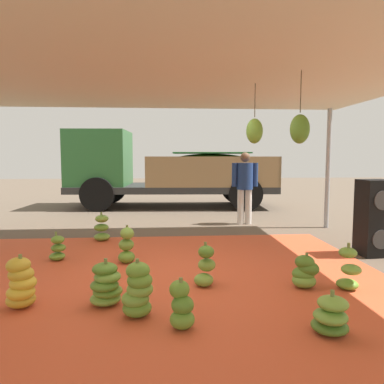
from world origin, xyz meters
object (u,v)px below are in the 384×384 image
(banana_bunch_10, at_px, (182,306))
(worker_0, at_px, (245,182))
(banana_bunch_9, at_px, (349,271))
(banana_bunch_12, at_px, (305,272))
(banana_bunch_7, at_px, (58,249))
(speaker_stack, at_px, (374,218))
(banana_bunch_6, at_px, (205,267))
(banana_bunch_1, at_px, (127,247))
(banana_bunch_4, at_px, (102,229))
(banana_bunch_2, at_px, (331,317))
(banana_bunch_0, at_px, (106,285))
(banana_bunch_5, at_px, (138,291))
(cargo_truck_main, at_px, (163,170))
(banana_bunch_3, at_px, (21,284))

(banana_bunch_10, xyz_separation_m, worker_0, (1.74, 5.26, 0.77))
(banana_bunch_9, bearing_deg, banana_bunch_12, 165.32)
(banana_bunch_7, relative_size, speaker_stack, 0.37)
(banana_bunch_12, bearing_deg, banana_bunch_6, 173.17)
(banana_bunch_10, bearing_deg, banana_bunch_7, 126.90)
(banana_bunch_1, bearing_deg, worker_0, 51.49)
(banana_bunch_4, height_order, speaker_stack, speaker_stack)
(banana_bunch_2, xyz_separation_m, banana_bunch_4, (-2.65, 3.92, 0.06))
(banana_bunch_6, bearing_deg, banana_bunch_2, -53.78)
(worker_0, distance_m, speaker_stack, 3.29)
(banana_bunch_2, height_order, worker_0, worker_0)
(banana_bunch_0, height_order, banana_bunch_9, banana_bunch_9)
(banana_bunch_9, bearing_deg, banana_bunch_10, -157.64)
(banana_bunch_12, bearing_deg, banana_bunch_5, -160.91)
(banana_bunch_2, relative_size, banana_bunch_12, 1.05)
(banana_bunch_9, relative_size, speaker_stack, 0.46)
(cargo_truck_main, bearing_deg, banana_bunch_6, -86.01)
(banana_bunch_5, xyz_separation_m, cargo_truck_main, (0.25, 8.23, 0.92))
(banana_bunch_7, distance_m, cargo_truck_main, 6.42)
(banana_bunch_2, bearing_deg, banana_bunch_6, 126.22)
(banana_bunch_2, bearing_deg, banana_bunch_1, 130.35)
(banana_bunch_0, distance_m, banana_bunch_4, 3.15)
(banana_bunch_1, bearing_deg, banana_bunch_12, -28.16)
(banana_bunch_4, xyz_separation_m, banana_bunch_7, (-0.44, -1.32, -0.04))
(banana_bunch_2, height_order, banana_bunch_5, banana_bunch_5)
(banana_bunch_2, bearing_deg, banana_bunch_0, 158.61)
(banana_bunch_7, relative_size, cargo_truck_main, 0.07)
(banana_bunch_9, distance_m, cargo_truck_main, 8.04)
(worker_0, bearing_deg, banana_bunch_12, -92.64)
(banana_bunch_3, height_order, banana_bunch_12, banana_bunch_3)
(banana_bunch_2, distance_m, banana_bunch_3, 3.07)
(banana_bunch_7, bearing_deg, banana_bunch_6, -30.83)
(banana_bunch_3, distance_m, speaker_stack, 5.18)
(banana_bunch_0, xyz_separation_m, banana_bunch_2, (2.09, -0.82, -0.05))
(banana_bunch_10, relative_size, worker_0, 0.28)
(banana_bunch_7, relative_size, banana_bunch_9, 0.79)
(cargo_truck_main, xyz_separation_m, speaker_stack, (3.39, -6.17, -0.57))
(banana_bunch_2, relative_size, banana_bunch_10, 0.95)
(banana_bunch_4, height_order, banana_bunch_7, banana_bunch_4)
(banana_bunch_6, relative_size, cargo_truck_main, 0.08)
(banana_bunch_7, bearing_deg, banana_bunch_2, -39.97)
(banana_bunch_5, relative_size, cargo_truck_main, 0.09)
(banana_bunch_5, relative_size, banana_bunch_9, 1.03)
(banana_bunch_0, xyz_separation_m, banana_bunch_3, (-0.87, -0.02, 0.04))
(banana_bunch_3, xyz_separation_m, banana_bunch_4, (0.31, 3.11, -0.03))
(banana_bunch_6, bearing_deg, banana_bunch_7, 149.17)
(banana_bunch_9, height_order, cargo_truck_main, cargo_truck_main)
(banana_bunch_2, relative_size, cargo_truck_main, 0.07)
(banana_bunch_3, xyz_separation_m, banana_bunch_9, (3.67, 0.25, -0.02))
(banana_bunch_3, relative_size, cargo_truck_main, 0.09)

